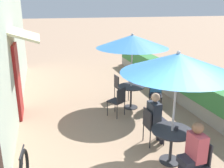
{
  "coord_description": "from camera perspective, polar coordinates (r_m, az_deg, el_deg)",
  "views": [
    {
      "loc": [
        -1.69,
        -2.3,
        3.13
      ],
      "look_at": [
        0.15,
        4.09,
        1.0
      ],
      "focal_mm": 40.0,
      "sensor_mm": 36.0,
      "label": 1
    }
  ],
  "objects": [
    {
      "name": "seated_patron_near_left",
      "position": [
        5.84,
        10.02,
        -7.25
      ],
      "size": [
        0.41,
        0.35,
        1.25
      ],
      "rotation": [
        0.0,
        0.0,
        4.75
      ],
      "color": "#23232D",
      "rests_on": "ground_plane"
    },
    {
      "name": "planter_hedge",
      "position": [
        9.27,
        13.32,
        1.01
      ],
      "size": [
        0.6,
        10.01,
        1.01
      ],
      "color": "gray",
      "rests_on": "ground_plane"
    },
    {
      "name": "patio_table_mid",
      "position": [
        7.79,
        4.37,
        -1.75
      ],
      "size": [
        0.83,
        0.83,
        0.71
      ],
      "color": "#28282D",
      "rests_on": "ground_plane"
    },
    {
      "name": "seated_patron_near_right",
      "position": [
        4.69,
        18.12,
        -14.57
      ],
      "size": [
        0.41,
        0.35,
        1.25
      ],
      "rotation": [
        0.0,
        0.0,
        7.89
      ],
      "color": "#23232D",
      "rests_on": "ground_plane"
    },
    {
      "name": "seated_patron_mid_left",
      "position": [
        7.69,
        9.99,
        -1.05
      ],
      "size": [
        0.46,
        0.5,
        1.25
      ],
      "rotation": [
        0.0,
        0.0,
        8.99
      ],
      "color": "#23232D",
      "rests_on": "ground_plane"
    },
    {
      "name": "cafe_chair_mid_back",
      "position": [
        7.18,
        1.41,
        -3.58
      ],
      "size": [
        0.56,
        0.56,
        0.87
      ],
      "rotation": [
        0.0,
        0.0,
        13.17
      ],
      "color": "#232328",
      "rests_on": "ground_plane"
    },
    {
      "name": "patio_umbrella_near",
      "position": [
        4.76,
        14.8,
        4.6
      ],
      "size": [
        2.14,
        2.14,
        2.33
      ],
      "color": "#B7B7BC",
      "rests_on": "ground_plane"
    },
    {
      "name": "cafe_chair_mid_left",
      "position": [
        7.85,
        9.92,
        -1.97
      ],
      "size": [
        0.53,
        0.53,
        0.87
      ],
      "rotation": [
        0.0,
        0.0,
        8.99
      ],
      "color": "#232328",
      "rests_on": "ground_plane"
    },
    {
      "name": "cafe_chair_mid_right",
      "position": [
        8.42,
        1.72,
        -0.33
      ],
      "size": [
        0.43,
        0.43,
        0.87
      ],
      "rotation": [
        0.0,
        0.0,
        11.08
      ],
      "color": "#232328",
      "rests_on": "ground_plane"
    },
    {
      "name": "patio_table_near",
      "position": [
        5.32,
        13.46,
        -11.98
      ],
      "size": [
        0.83,
        0.83,
        0.71
      ],
      "color": "#28282D",
      "rests_on": "ground_plane"
    },
    {
      "name": "cafe_chair_near_right",
      "position": [
        4.85,
        19.04,
        -15.97
      ],
      "size": [
        0.41,
        0.41,
        0.87
      ],
      "rotation": [
        0.0,
        0.0,
        7.89
      ],
      "color": "#232328",
      "rests_on": "ground_plane"
    },
    {
      "name": "patio_umbrella_mid",
      "position": [
        7.42,
        4.66,
        9.68
      ],
      "size": [
        2.14,
        2.14,
        2.33
      ],
      "color": "#B7B7BC",
      "rests_on": "ground_plane"
    },
    {
      "name": "coffee_cup_near",
      "position": [
        5.22,
        14.54,
        -9.85
      ],
      "size": [
        0.07,
        0.07,
        0.09
      ],
      "color": "#232328",
      "rests_on": "patio_table_near"
    },
    {
      "name": "cafe_chair_near_left",
      "position": [
        5.87,
        8.95,
        -8.92
      ],
      "size": [
        0.41,
        0.41,
        0.87
      ],
      "rotation": [
        0.0,
        0.0,
        4.75
      ],
      "color": "#232328",
      "rests_on": "ground_plane"
    },
    {
      "name": "cafe_facade_wall",
      "position": [
        7.8,
        -22.43,
        8.75
      ],
      "size": [
        0.98,
        11.01,
        4.2
      ],
      "color": "#B2C1AD",
      "rests_on": "ground_plane"
    }
  ]
}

